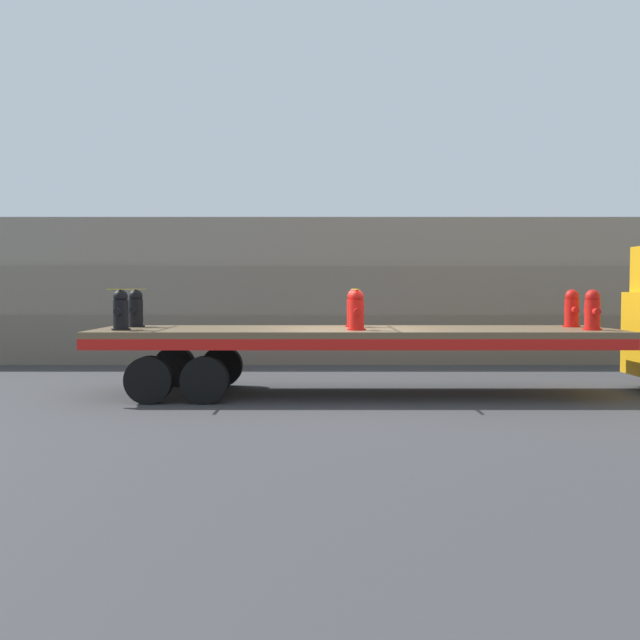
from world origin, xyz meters
TOP-DOWN VIEW (x-y plane):
  - ground_plane at (0.00, 0.00)m, footprint 120.00×120.00m
  - rock_cliff at (0.00, 6.97)m, footprint 60.00×3.30m
  - flatbed_trailer at (-0.68, 0.00)m, footprint 10.08×2.59m
  - fire_hydrant_black_near_0 at (-4.44, -0.55)m, footprint 0.36×0.55m
  - fire_hydrant_black_far_0 at (-4.44, 0.55)m, footprint 0.36×0.55m
  - fire_hydrant_red_near_1 at (0.00, -0.55)m, footprint 0.36×0.55m
  - fire_hydrant_red_far_1 at (0.00, 0.55)m, footprint 0.36×0.55m
  - fire_hydrant_red_near_2 at (4.44, -0.55)m, footprint 0.36×0.55m
  - fire_hydrant_red_far_2 at (4.44, 0.55)m, footprint 0.36×0.55m
  - cargo_strap_rear at (-4.44, 0.00)m, footprint 0.05×2.69m
  - cargo_strap_middle at (0.00, 0.00)m, footprint 0.05×2.69m

SIDE VIEW (x-z plane):
  - ground_plane at x=0.00m, z-range 0.00..0.00m
  - flatbed_trailer at x=-0.68m, z-range 0.41..1.70m
  - fire_hydrant_black_near_0 at x=-4.44m, z-range 1.28..2.04m
  - fire_hydrant_black_far_0 at x=-4.44m, z-range 1.28..2.04m
  - fire_hydrant_red_near_1 at x=0.00m, z-range 1.28..2.04m
  - fire_hydrant_red_far_1 at x=0.00m, z-range 1.28..2.04m
  - fire_hydrant_red_near_2 at x=4.44m, z-range 1.28..2.04m
  - fire_hydrant_red_far_2 at x=4.44m, z-range 1.28..2.04m
  - rock_cliff at x=0.00m, z-range 0.00..4.04m
  - cargo_strap_rear at x=-4.44m, z-range 2.06..2.07m
  - cargo_strap_middle at x=0.00m, z-range 2.06..2.07m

